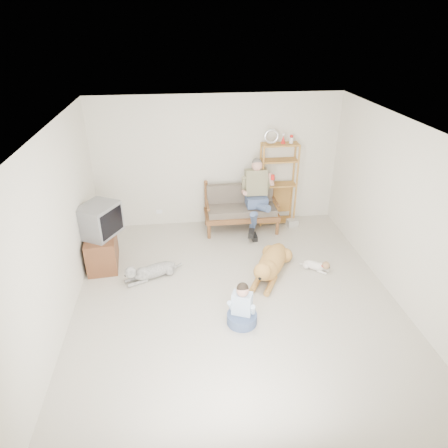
{
  "coord_description": "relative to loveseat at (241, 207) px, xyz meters",
  "views": [
    {
      "loc": [
        -0.79,
        -5.01,
        3.97
      ],
      "look_at": [
        -0.07,
        1.0,
        0.83
      ],
      "focal_mm": 32.0,
      "sensor_mm": 36.0,
      "label": 1
    }
  ],
  "objects": [
    {
      "name": "shaggy_dog",
      "position": [
        -1.82,
        -1.63,
        -0.35
      ],
      "size": [
        1.02,
        0.57,
        0.33
      ],
      "rotation": [
        0.0,
        0.0,
        -1.13
      ],
      "color": "silver",
      "rests_on": "ground"
    },
    {
      "name": "book_stack",
      "position": [
        1.11,
        -0.04,
        -0.41
      ],
      "size": [
        0.25,
        0.2,
        0.14
      ],
      "primitive_type": "cube",
      "rotation": [
        0.0,
        0.0,
        0.17
      ],
      "color": "beige",
      "rests_on": "ground"
    },
    {
      "name": "wall_left",
      "position": [
        -2.95,
        -2.37,
        0.86
      ],
      "size": [
        0.0,
        5.5,
        5.5
      ],
      "primitive_type": "plane",
      "rotation": [
        1.57,
        0.0,
        1.57
      ],
      "color": "beige",
      "rests_on": "ground"
    },
    {
      "name": "golden_retriever",
      "position": [
        0.24,
        -1.76,
        -0.28
      ],
      "size": [
        0.92,
        1.54,
        0.51
      ],
      "rotation": [
        0.0,
        0.0,
        -0.49
      ],
      "color": "#C48944",
      "rests_on": "ground"
    },
    {
      "name": "wall_front",
      "position": [
        -0.45,
        -5.12,
        0.86
      ],
      "size": [
        5.0,
        0.0,
        5.0
      ],
      "primitive_type": "plane",
      "rotation": [
        -1.57,
        0.0,
        0.0
      ],
      "color": "beige",
      "rests_on": "ground"
    },
    {
      "name": "crt_tv",
      "position": [
        -2.64,
        -1.07,
        0.39
      ],
      "size": [
        0.78,
        0.84,
        0.55
      ],
      "rotation": [
        0.0,
        0.0,
        -0.5
      ],
      "color": "slate",
      "rests_on": "tv_stand"
    },
    {
      "name": "loveseat",
      "position": [
        0.0,
        0.0,
        0.0
      ],
      "size": [
        1.5,
        0.7,
        0.95
      ],
      "rotation": [
        0.0,
        0.0,
        -0.0
      ],
      "color": "brown",
      "rests_on": "ground"
    },
    {
      "name": "wall_back",
      "position": [
        -0.45,
        0.38,
        0.86
      ],
      "size": [
        5.0,
        0.0,
        5.0
      ],
      "primitive_type": "plane",
      "rotation": [
        1.57,
        0.0,
        0.0
      ],
      "color": "beige",
      "rests_on": "ground"
    },
    {
      "name": "terrier",
      "position": [
        1.1,
        -1.74,
        -0.39
      ],
      "size": [
        0.49,
        0.42,
        0.22
      ],
      "rotation": [
        0.0,
        0.0,
        0.87
      ],
      "color": "white",
      "rests_on": "ground"
    },
    {
      "name": "ceiling",
      "position": [
        -0.45,
        -2.37,
        2.21
      ],
      "size": [
        5.5,
        5.5,
        0.0
      ],
      "primitive_type": "plane",
      "rotation": [
        3.14,
        0.0,
        0.0
      ],
      "color": "white",
      "rests_on": "ground"
    },
    {
      "name": "floor",
      "position": [
        -0.45,
        -2.37,
        -0.49
      ],
      "size": [
        5.5,
        5.5,
        0.0
      ],
      "primitive_type": "plane",
      "color": "silver",
      "rests_on": "ground"
    },
    {
      "name": "wall_right",
      "position": [
        2.05,
        -2.37,
        0.86
      ],
      "size": [
        0.0,
        5.5,
        5.5
      ],
      "primitive_type": "plane",
      "rotation": [
        1.57,
        0.0,
        -1.57
      ],
      "color": "beige",
      "rests_on": "ground"
    },
    {
      "name": "etagere",
      "position": [
        0.8,
        0.18,
        0.41
      ],
      "size": [
        0.78,
        0.34,
        2.04
      ],
      "color": "#B87D39",
      "rests_on": "ground"
    },
    {
      "name": "child",
      "position": [
        -0.44,
        -2.93,
        -0.24
      ],
      "size": [
        0.44,
        0.44,
        0.7
      ],
      "rotation": [
        0.0,
        0.0,
        -0.39
      ],
      "color": "#4B6289",
      "rests_on": "ground"
    },
    {
      "name": "tv_stand",
      "position": [
        -2.67,
        -1.09,
        -0.19
      ],
      "size": [
        0.58,
        0.94,
        0.6
      ],
      "rotation": [
        0.0,
        0.0,
        0.09
      ],
      "color": "brown",
      "rests_on": "ground"
    },
    {
      "name": "wall_outlet",
      "position": [
        -1.7,
        0.36,
        -0.19
      ],
      "size": [
        0.12,
        0.02,
        0.08
      ],
      "primitive_type": "cube",
      "color": "white",
      "rests_on": "ground"
    },
    {
      "name": "man",
      "position": [
        0.27,
        -0.23,
        0.21
      ],
      "size": [
        0.58,
        0.82,
        1.33
      ],
      "color": "#4B6289",
      "rests_on": "loveseat"
    }
  ]
}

